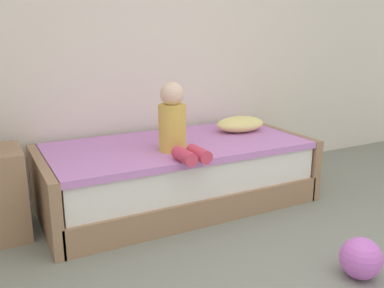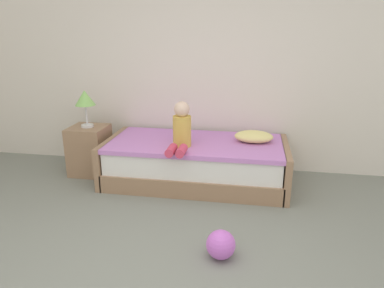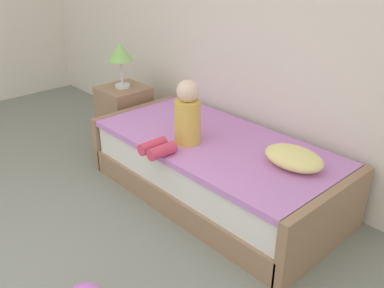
# 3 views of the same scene
# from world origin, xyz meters

# --- Properties ---
(wall_rear) EXTENTS (7.20, 0.10, 2.90)m
(wall_rear) POSITION_xyz_m (0.00, 2.60, 1.45)
(wall_rear) COLOR silver
(wall_rear) RESTS_ON ground
(bed) EXTENTS (2.11, 1.00, 0.50)m
(bed) POSITION_xyz_m (-0.01, 2.00, 0.25)
(bed) COLOR #997556
(bed) RESTS_ON ground
(child_figure) EXTENTS (0.20, 0.51, 0.50)m
(child_figure) POSITION_xyz_m (-0.14, 1.77, 0.70)
(child_figure) COLOR gold
(child_figure) RESTS_ON bed
(pillow) EXTENTS (0.44, 0.30, 0.13)m
(pillow) POSITION_xyz_m (0.65, 2.10, 0.56)
(pillow) COLOR #F2E58C
(pillow) RESTS_ON bed
(toy_ball) EXTENTS (0.23, 0.23, 0.23)m
(toy_ball) POSITION_xyz_m (0.43, 0.56, 0.12)
(toy_ball) COLOR #CC66D8
(toy_ball) RESTS_ON ground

